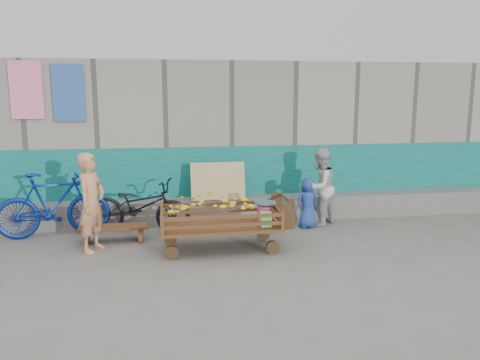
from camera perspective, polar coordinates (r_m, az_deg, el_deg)
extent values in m
plane|color=#5F5D57|center=(6.67, -2.96, -10.48)|extent=(80.00, 80.00, 0.00)
cube|color=gray|center=(10.36, -5.61, 5.50)|extent=(12.00, 3.00, 3.00)
cube|color=#036759|center=(8.97, -4.87, -0.41)|extent=(12.00, 0.03, 1.40)
cube|color=#5A5754|center=(8.84, -4.70, -3.72)|extent=(12.00, 0.50, 0.45)
cube|color=tan|center=(8.62, -2.69, -0.15)|extent=(1.00, 0.19, 0.68)
cube|color=pink|center=(9.06, -24.61, 9.94)|extent=(0.55, 0.03, 1.00)
cube|color=#345EAE|center=(8.91, -20.18, 9.93)|extent=(0.55, 0.03, 1.00)
cube|color=#542B1B|center=(7.26, -2.45, -5.59)|extent=(1.82, 0.91, 0.05)
cylinder|color=#382615|center=(6.97, -8.37, -8.76)|extent=(0.20, 0.06, 0.20)
cube|color=#542B1B|center=(6.75, -9.49, -5.47)|extent=(0.05, 0.05, 0.28)
cylinder|color=#382615|center=(7.61, -8.47, -7.12)|extent=(0.20, 0.06, 0.20)
cube|color=#542B1B|center=(7.58, -9.49, -3.73)|extent=(0.05, 0.05, 0.28)
cylinder|color=#382615|center=(7.15, 4.00, -8.17)|extent=(0.20, 0.06, 0.20)
cube|color=#542B1B|center=(6.97, 5.20, -4.87)|extent=(0.05, 0.05, 0.28)
cylinder|color=#382615|center=(7.77, 2.86, -6.63)|extent=(0.20, 0.06, 0.20)
cube|color=#542B1B|center=(7.77, 3.62, -3.25)|extent=(0.05, 0.05, 0.28)
cube|color=#542B1B|center=(6.82, -2.02, -5.54)|extent=(1.76, 0.04, 0.05)
cube|color=#542B1B|center=(6.78, -2.03, -4.55)|extent=(1.76, 0.04, 0.05)
cube|color=#542B1B|center=(7.63, -2.85, -3.80)|extent=(1.76, 0.04, 0.05)
cube|color=#542B1B|center=(7.60, -2.86, -2.92)|extent=(1.76, 0.04, 0.05)
cube|color=#542B1B|center=(7.17, -9.48, -4.86)|extent=(0.04, 0.85, 0.05)
cube|color=#542B1B|center=(7.14, -9.51, -3.92)|extent=(0.04, 0.85, 0.05)
cube|color=#542B1B|center=(7.38, 4.36, -4.32)|extent=(0.04, 0.85, 0.05)
cube|color=#542B1B|center=(7.35, 4.37, -3.41)|extent=(0.04, 0.85, 0.05)
cylinder|color=#382615|center=(7.36, 5.77, -2.35)|extent=(0.04, 0.81, 0.04)
cube|color=#382615|center=(7.73, 4.52, -3.01)|extent=(0.18, 0.04, 0.40)
cube|color=#382615|center=(7.03, 5.98, -4.40)|extent=(0.18, 0.04, 0.40)
ellipsoid|color=yellow|center=(7.18, -3.27, -3.72)|extent=(1.32, 0.71, 0.45)
cylinder|color=#E8439C|center=(7.33, 3.06, -4.15)|extent=(0.24, 0.24, 0.26)
cylinder|color=silver|center=(7.30, 3.07, -3.08)|extent=(0.03, 0.03, 0.06)
cylinder|color=silver|center=(7.29, 3.07, -2.77)|extent=(0.34, 0.34, 0.02)
cube|color=#47F35C|center=(7.05, 3.15, -4.82)|extent=(0.16, 0.12, 0.22)
cube|color=#542B1B|center=(7.92, -15.20, -5.56)|extent=(1.09, 0.33, 0.04)
cube|color=#542B1B|center=(8.01, -18.26, -6.58)|extent=(0.07, 0.30, 0.22)
cube|color=#542B1B|center=(7.92, -12.00, -6.47)|extent=(0.07, 0.30, 0.22)
imported|color=tan|center=(7.44, -17.65, -2.63)|extent=(0.55, 0.65, 1.52)
imported|color=beige|center=(8.65, 9.69, -0.85)|extent=(0.87, 0.85, 1.42)
imported|color=navy|center=(8.49, 8.20, -2.80)|extent=(0.50, 0.39, 0.90)
imported|color=black|center=(8.28, -12.12, -3.13)|extent=(1.91, 1.17, 0.95)
imported|color=navy|center=(8.46, -21.81, -2.82)|extent=(1.90, 0.81, 1.10)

